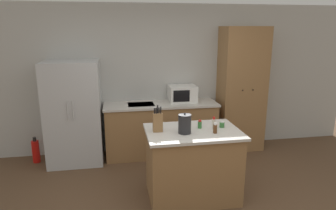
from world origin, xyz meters
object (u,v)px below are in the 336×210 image
object	(u,v)px
spice_bottle_tall_dark	(214,124)
spice_bottle_green_herb	(215,128)
refrigerator	(74,113)
spice_bottle_amber_oil	(222,125)
kettle	(185,124)
knife_block	(158,122)
microwave	(182,94)
spice_bottle_short_red	(200,124)
fire_extinguisher	(36,151)
pantry_cabinet	(241,90)

from	to	relation	value
spice_bottle_tall_dark	spice_bottle_green_herb	distance (m)	0.13
refrigerator	spice_bottle_tall_dark	size ratio (longest dim) A/B	9.82
spice_bottle_amber_oil	kettle	bearing A→B (deg)	-165.80
kettle	spice_bottle_tall_dark	bearing A→B (deg)	8.29
knife_block	kettle	size ratio (longest dim) A/B	1.31
microwave	kettle	bearing A→B (deg)	-101.66
spice_bottle_short_red	spice_bottle_green_herb	distance (m)	0.25
spice_bottle_tall_dark	kettle	bearing A→B (deg)	-171.71
microwave	spice_bottle_short_red	size ratio (longest dim) A/B	4.35
refrigerator	spice_bottle_green_herb	bearing A→B (deg)	-39.71
spice_bottle_green_herb	fire_extinguisher	bearing A→B (deg)	147.48
spice_bottle_tall_dark	knife_block	bearing A→B (deg)	175.32
refrigerator	kettle	xyz separation A→B (m)	(1.50, -1.49, 0.20)
fire_extinguisher	spice_bottle_tall_dark	bearing A→B (deg)	-30.30
knife_block	kettle	world-z (taller)	knife_block
microwave	kettle	xyz separation A→B (m)	(-0.33, -1.62, -0.03)
spice_bottle_short_red	spice_bottle_green_herb	world-z (taller)	spice_bottle_green_herb
spice_bottle_tall_dark	spice_bottle_short_red	world-z (taller)	spice_bottle_tall_dark
spice_bottle_tall_dark	refrigerator	bearing A→B (deg)	142.90
spice_bottle_green_herb	kettle	size ratio (longest dim) A/B	0.51
pantry_cabinet	microwave	bearing A→B (deg)	177.88
spice_bottle_tall_dark	spice_bottle_short_red	distance (m)	0.18
spice_bottle_tall_dark	spice_bottle_green_herb	world-z (taller)	spice_bottle_tall_dark
refrigerator	spice_bottle_tall_dark	world-z (taller)	refrigerator
spice_bottle_tall_dark	kettle	distance (m)	0.40
spice_bottle_amber_oil	spice_bottle_short_red	bearing A→B (deg)	176.80
spice_bottle_short_red	spice_bottle_tall_dark	bearing A→B (deg)	-31.39
pantry_cabinet	knife_block	world-z (taller)	pantry_cabinet
refrigerator	knife_block	xyz separation A→B (m)	(1.19, -1.38, 0.21)
refrigerator	spice_bottle_short_red	distance (m)	2.20
pantry_cabinet	knife_block	bearing A→B (deg)	-139.83
spice_bottle_amber_oil	kettle	world-z (taller)	kettle
pantry_cabinet	spice_bottle_amber_oil	bearing A→B (deg)	-121.51
knife_block	spice_bottle_short_red	size ratio (longest dim) A/B	3.16
spice_bottle_short_red	kettle	distance (m)	0.29
refrigerator	microwave	world-z (taller)	refrigerator
pantry_cabinet	kettle	size ratio (longest dim) A/B	8.50
pantry_cabinet	spice_bottle_short_red	bearing A→B (deg)	-129.58
refrigerator	spice_bottle_short_red	xyz separation A→B (m)	(1.74, -1.34, 0.13)
spice_bottle_green_herb	refrigerator	bearing A→B (deg)	140.29
spice_bottle_tall_dark	spice_bottle_short_red	bearing A→B (deg)	148.61
kettle	fire_extinguisher	world-z (taller)	kettle
spice_bottle_tall_dark	kettle	size ratio (longest dim) A/B	0.66
pantry_cabinet	microwave	size ratio (longest dim) A/B	4.71
refrigerator	fire_extinguisher	world-z (taller)	refrigerator
knife_block	fire_extinguisher	xyz separation A→B (m)	(-1.86, 1.44, -0.86)
spice_bottle_short_red	fire_extinguisher	distance (m)	2.90
pantry_cabinet	spice_bottle_tall_dark	world-z (taller)	pantry_cabinet
microwave	kettle	size ratio (longest dim) A/B	1.80
kettle	knife_block	bearing A→B (deg)	160.06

